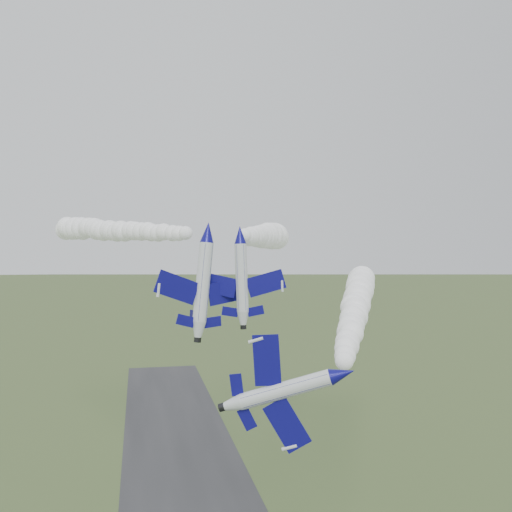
{
  "coord_description": "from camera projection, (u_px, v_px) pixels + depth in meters",
  "views": [
    {
      "loc": [
        -8.83,
        -50.58,
        42.84
      ],
      "look_at": [
        4.97,
        15.7,
        42.12
      ],
      "focal_mm": 40.0,
      "sensor_mm": 36.0,
      "label": 1
    }
  ],
  "objects": [
    {
      "name": "smoke_trail_jet_lead",
      "position": [
        356.0,
        304.0,
        89.47
      ],
      "size": [
        33.99,
        73.11,
        5.69
      ],
      "primitive_type": null,
      "rotation": [
        0.0,
        0.0,
        -0.38
      ],
      "color": "white"
    },
    {
      "name": "smoke_trail_jet_pair_left",
      "position": [
        111.0,
        230.0,
        99.38
      ],
      "size": [
        26.09,
        62.47,
        4.51
      ],
      "primitive_type": null,
      "rotation": [
        0.0,
        0.0,
        0.34
      ],
      "color": "white"
    },
    {
      "name": "jet_lead",
      "position": [
        343.0,
        374.0,
        49.25
      ],
      "size": [
        7.09,
        12.22,
        9.99
      ],
      "rotation": [
        0.0,
        1.26,
        -0.38
      ],
      "color": "silver"
    },
    {
      "name": "jet_pair_left",
      "position": [
        208.0,
        232.0,
        68.51
      ],
      "size": [
        12.14,
        14.09,
        3.64
      ],
      "rotation": [
        0.0,
        0.11,
        0.34
      ],
      "color": "silver"
    },
    {
      "name": "smoke_trail_jet_pair_right",
      "position": [
        264.0,
        236.0,
        100.87
      ],
      "size": [
        20.95,
        57.17,
        5.36
      ],
      "primitive_type": null,
      "rotation": [
        0.0,
        0.0,
        -0.28
      ],
      "color": "white"
    },
    {
      "name": "jet_pair_right",
      "position": [
        240.0,
        234.0,
        69.16
      ],
      "size": [
        10.65,
        12.4,
        3.12
      ],
      "rotation": [
        0.0,
        -0.04,
        -0.28
      ],
      "color": "silver"
    }
  ]
}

